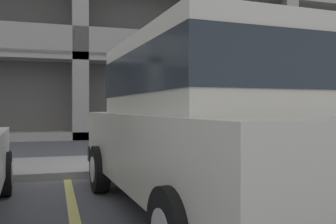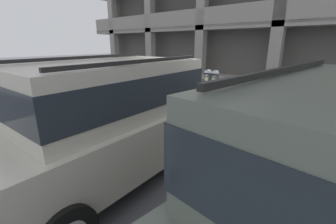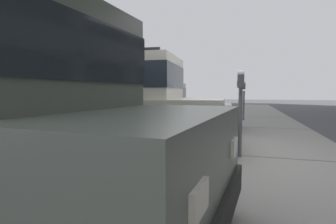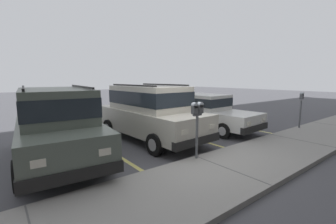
# 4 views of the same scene
# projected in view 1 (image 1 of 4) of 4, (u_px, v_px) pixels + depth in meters

# --- Properties ---
(ground_plane) EXTENTS (80.00, 80.00, 0.10)m
(ground_plane) POSITION_uv_depth(u_px,v_px,m) (160.00, 180.00, 6.51)
(ground_plane) COLOR #4C4C51
(sidewalk) EXTENTS (40.00, 2.20, 0.12)m
(sidewalk) POSITION_uv_depth(u_px,v_px,m) (143.00, 163.00, 7.75)
(sidewalk) COLOR gray
(sidewalk) RESTS_ON ground_plane
(parking_stall_lines) EXTENTS (12.53, 4.80, 0.01)m
(parking_stall_lines) POSITION_uv_depth(u_px,v_px,m) (284.00, 187.00, 5.62)
(parking_stall_lines) COLOR #DBD16B
(parking_stall_lines) RESTS_ON ground_plane
(silver_suv) EXTENTS (2.21, 4.88, 2.03)m
(silver_suv) POSITION_uv_depth(u_px,v_px,m) (202.00, 118.00, 4.22)
(silver_suv) COLOR beige
(silver_suv) RESTS_ON ground_plane
(parking_meter_near) EXTENTS (0.35, 0.12, 1.51)m
(parking_meter_near) POSITION_uv_depth(u_px,v_px,m) (160.00, 106.00, 6.85)
(parking_meter_near) COLOR #595B60
(parking_meter_near) RESTS_ON sidewalk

